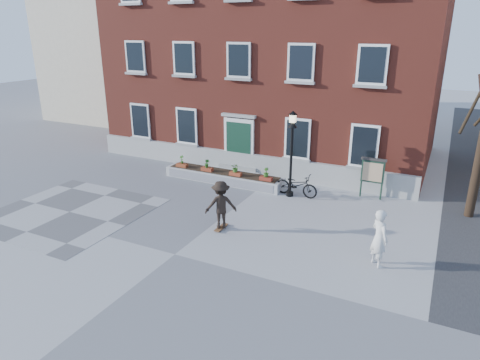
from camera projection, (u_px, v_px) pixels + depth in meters
The scene contains 10 objects.
ground at pixel (175, 254), 14.56m from camera, with size 100.00×100.00×0.00m, color #959598.
checker_patch at pixel (70, 212), 17.91m from camera, with size 6.00×6.00×0.01m, color #525154.
distant_building at pixel (130, 38), 36.81m from camera, with size 10.00×12.00×13.00m, color beige.
bicycle at pixel (296, 185), 19.51m from camera, with size 0.70×2.01×1.06m, color black.
bystander at pixel (379, 238), 13.61m from camera, with size 0.71×0.46×1.94m, color silver.
brick_building at pixel (277, 46), 25.09m from camera, with size 18.40×10.85×12.60m.
planter_assembly at pixel (224, 176), 21.35m from camera, with size 6.20×1.12×1.15m.
lamp_post at pixel (292, 142), 18.81m from camera, with size 0.40×0.40×3.93m.
notice_board at pixel (373, 171), 19.01m from camera, with size 1.10×0.16×1.87m.
skateboarder at pixel (221, 205), 16.09m from camera, with size 1.38×1.26×1.94m.
Camera 1 is at (7.71, -10.55, 7.26)m, focal length 32.00 mm.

